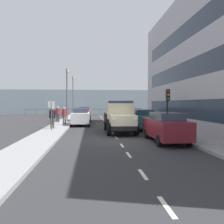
# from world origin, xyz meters

# --- Properties ---
(ground_plane) EXTENTS (80.00, 80.00, 0.00)m
(ground_plane) POSITION_xyz_m (0.00, -10.04, 0.00)
(ground_plane) COLOR #2D2D30
(sidewalk_left) EXTENTS (2.05, 42.61, 0.15)m
(sidewalk_left) POSITION_xyz_m (-4.63, -10.04, 0.07)
(sidewalk_left) COLOR gray
(sidewalk_left) RESTS_ON ground_plane
(sidewalk_right) EXTENTS (2.05, 42.61, 0.15)m
(sidewalk_right) POSITION_xyz_m (4.63, -10.04, 0.07)
(sidewalk_right) COLOR gray
(sidewalk_right) RESTS_ON ground_plane
(road_centreline_markings) EXTENTS (0.12, 39.58, 0.01)m
(road_centreline_markings) POSITION_xyz_m (0.00, -9.75, 0.00)
(road_centreline_markings) COLOR silver
(road_centreline_markings) RESTS_ON ground_plane
(sea_horizon) EXTENTS (80.00, 0.80, 5.00)m
(sea_horizon) POSITION_xyz_m (0.00, -34.35, 2.50)
(sea_horizon) COLOR #84939E
(sea_horizon) RESTS_ON ground_plane
(seawall_railing) EXTENTS (28.08, 0.08, 1.20)m
(seawall_railing) POSITION_xyz_m (-0.00, -30.75, 0.92)
(seawall_railing) COLOR #4C5156
(seawall_railing) RESTS_ON ground_plane
(truck_vintage_cream) EXTENTS (2.17, 5.64, 2.43)m
(truck_vintage_cream) POSITION_xyz_m (-0.54, -3.20, 1.18)
(truck_vintage_cream) COLOR black
(truck_vintage_cream) RESTS_ON ground_plane
(car_maroon_kerbside_near) EXTENTS (1.76, 4.52, 1.72)m
(car_maroon_kerbside_near) POSITION_xyz_m (-2.66, 1.03, 0.90)
(car_maroon_kerbside_near) COLOR maroon
(car_maroon_kerbside_near) RESTS_ON ground_plane
(car_teal_kerbside_1) EXTENTS (1.85, 3.91, 1.72)m
(car_teal_kerbside_1) POSITION_xyz_m (-2.66, -5.20, 0.89)
(car_teal_kerbside_1) COLOR #1E6670
(car_teal_kerbside_1) RESTS_ON ground_plane
(car_silver_kerbside_2) EXTENTS (1.80, 4.56, 1.72)m
(car_silver_kerbside_2) POSITION_xyz_m (-2.66, -9.95, 0.90)
(car_silver_kerbside_2) COLOR #B7BABF
(car_silver_kerbside_2) RESTS_ON ground_plane
(car_navy_kerbside_3) EXTENTS (1.84, 3.90, 1.72)m
(car_navy_kerbside_3) POSITION_xyz_m (-2.66, -15.78, 0.89)
(car_navy_kerbside_3) COLOR navy
(car_navy_kerbside_3) RESTS_ON ground_plane
(car_white_oppositeside_0) EXTENTS (1.81, 3.96, 1.72)m
(car_white_oppositeside_0) POSITION_xyz_m (2.66, -9.41, 0.89)
(car_white_oppositeside_0) COLOR white
(car_white_oppositeside_0) RESTS_ON ground_plane
(car_red_oppositeside_1) EXTENTS (1.95, 4.25, 1.72)m
(car_red_oppositeside_1) POSITION_xyz_m (2.66, -14.50, 0.90)
(car_red_oppositeside_1) COLOR #B21E1E
(car_red_oppositeside_1) RESTS_ON ground_plane
(car_grey_oppositeside_2) EXTENTS (1.81, 4.24, 1.72)m
(car_grey_oppositeside_2) POSITION_xyz_m (2.66, -20.74, 0.90)
(car_grey_oppositeside_2) COLOR slate
(car_grey_oppositeside_2) RESTS_ON ground_plane
(pedestrian_in_dark_coat) EXTENTS (0.53, 0.34, 1.77)m
(pedestrian_in_dark_coat) POSITION_xyz_m (4.84, -5.56, 1.20)
(pedestrian_in_dark_coat) COLOR #4C473D
(pedestrian_in_dark_coat) RESTS_ON sidewalk_right
(pedestrian_near_railing) EXTENTS (0.53, 0.34, 1.76)m
(pedestrian_near_railing) POSITION_xyz_m (5.13, -7.19, 1.19)
(pedestrian_near_railing) COLOR black
(pedestrian_near_railing) RESTS_ON sidewalk_right
(pedestrian_strolling) EXTENTS (0.53, 0.34, 1.72)m
(pedestrian_strolling) POSITION_xyz_m (4.27, -9.20, 1.16)
(pedestrian_strolling) COLOR #4C473D
(pedestrian_strolling) RESTS_ON sidewalk_right
(pedestrian_couple_a) EXTENTS (0.53, 0.34, 1.75)m
(pedestrian_couple_a) POSITION_xyz_m (5.30, -12.02, 1.18)
(pedestrian_couple_a) COLOR #383342
(pedestrian_couple_a) RESTS_ON sidewalk_right
(traffic_light_near) EXTENTS (0.28, 0.41, 3.20)m
(traffic_light_near) POSITION_xyz_m (-4.38, -3.72, 2.47)
(traffic_light_near) COLOR black
(traffic_light_near) RESTS_ON sidewalk_left
(lamp_post_promenade) EXTENTS (0.32, 1.14, 6.20)m
(lamp_post_promenade) POSITION_xyz_m (4.51, -14.39, 3.86)
(lamp_post_promenade) COLOR #59595B
(lamp_post_promenade) RESTS_ON sidewalk_right
(lamp_post_far) EXTENTS (0.32, 1.14, 6.54)m
(lamp_post_far) POSITION_xyz_m (4.60, -25.01, 4.04)
(lamp_post_far) COLOR #59595B
(lamp_post_far) RESTS_ON sidewalk_right
(street_sign) EXTENTS (0.50, 0.07, 2.25)m
(street_sign) POSITION_xyz_m (4.74, -4.47, 1.68)
(street_sign) COLOR #4C4C4C
(street_sign) RESTS_ON sidewalk_right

